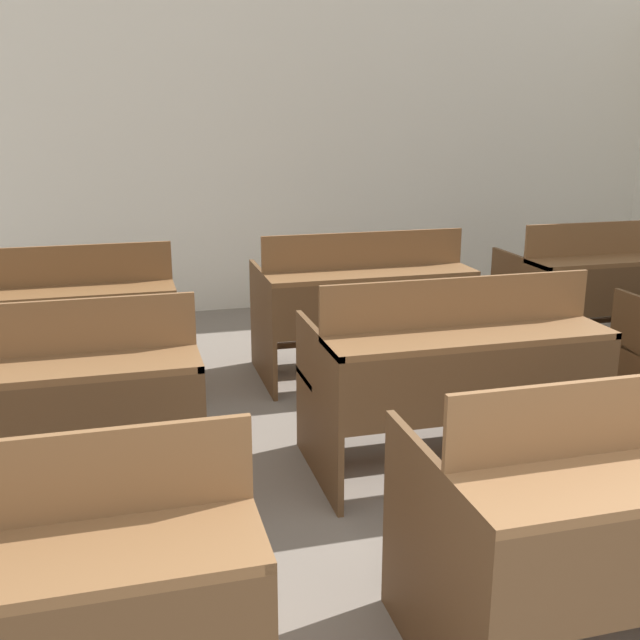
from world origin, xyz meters
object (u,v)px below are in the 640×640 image
object	(u,v)px
bench_second_center	(452,371)
bench_third_right	(604,286)
bench_front_center	(634,512)
bench_second_left	(39,408)
bench_third_left	(59,324)
bench_third_center	(362,302)

from	to	relation	value
bench_second_center	bench_third_right	bearing A→B (deg)	37.54
bench_third_right	bench_second_center	bearing A→B (deg)	-142.46
bench_front_center	bench_second_left	world-z (taller)	same
bench_front_center	bench_third_left	size ratio (longest dim) A/B	1.00
bench_second_left	bench_third_center	distance (m)	2.33
bench_third_left	bench_third_center	size ratio (longest dim) A/B	1.00
bench_second_center	bench_third_left	world-z (taller)	same
bench_third_left	bench_third_right	size ratio (longest dim) A/B	1.00
bench_front_center	bench_third_center	bearing A→B (deg)	89.75
bench_second_left	bench_third_left	size ratio (longest dim) A/B	1.00
bench_third_center	bench_third_right	world-z (taller)	same
bench_second_center	bench_third_right	distance (m)	2.30
bench_third_left	bench_third_right	world-z (taller)	same
bench_third_left	bench_second_left	bearing A→B (deg)	-89.93
bench_second_left	bench_third_right	xyz separation A→B (m)	(3.70, 1.37, 0.00)
bench_second_left	bench_third_left	bearing A→B (deg)	90.07
bench_second_center	bench_third_center	bearing A→B (deg)	89.84
bench_front_center	bench_third_center	distance (m)	2.75
bench_second_center	bench_second_left	bearing A→B (deg)	179.18
bench_third_center	bench_third_right	xyz separation A→B (m)	(1.82, 0.00, 0.00)
bench_third_left	bench_third_right	xyz separation A→B (m)	(3.70, 0.03, 0.00)
bench_second_left	bench_third_right	distance (m)	3.95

